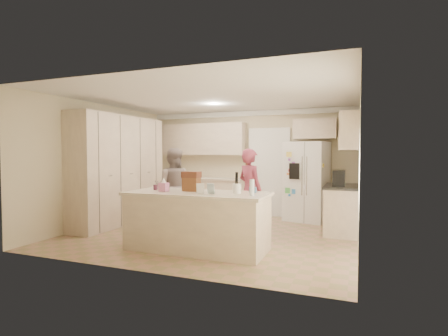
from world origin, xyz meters
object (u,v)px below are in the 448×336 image
at_px(tissue_box, 164,187).
at_px(coffee_maker, 339,178).
at_px(utensil_crock, 237,189).
at_px(refrigerator, 307,182).
at_px(dollhouse_body, 191,184).
at_px(teen_boy, 173,187).
at_px(island_base, 197,222).
at_px(teen_girl, 250,190).

bearing_deg(tissue_box, coffee_maker, 37.57).
relative_size(coffee_maker, utensil_crock, 2.00).
distance_m(refrigerator, tissue_box, 3.66).
distance_m(refrigerator, coffee_maker, 1.39).
bearing_deg(dollhouse_body, teen_boy, 129.13).
height_order(coffee_maker, teen_boy, teen_boy).
bearing_deg(refrigerator, island_base, -100.16).
height_order(coffee_maker, dollhouse_body, coffee_maker).
bearing_deg(utensil_crock, tissue_box, -172.87).
relative_size(utensil_crock, tissue_box, 1.07).
xyz_separation_m(coffee_maker, teen_boy, (-3.31, -0.43, -0.24)).
distance_m(coffee_maker, tissue_box, 3.28).
relative_size(island_base, utensil_crock, 14.67).
distance_m(refrigerator, teen_boy, 3.01).
relative_size(utensil_crock, teen_girl, 0.09).
height_order(utensil_crock, teen_girl, teen_girl).
height_order(tissue_box, teen_boy, teen_boy).
height_order(island_base, teen_girl, teen_girl).
relative_size(utensil_crock, dollhouse_body, 0.58).
bearing_deg(dollhouse_body, refrigerator, 63.95).
xyz_separation_m(island_base, dollhouse_body, (-0.15, 0.10, 0.60)).
distance_m(dollhouse_body, teen_girl, 1.56).
relative_size(refrigerator, tissue_box, 12.86).
xyz_separation_m(utensil_crock, teen_girl, (-0.24, 1.49, -0.18)).
bearing_deg(utensil_crock, teen_girl, 99.00).
xyz_separation_m(utensil_crock, dollhouse_body, (-0.80, 0.05, 0.04)).
xyz_separation_m(refrigerator, dollhouse_body, (-1.45, -2.96, 0.14)).
bearing_deg(refrigerator, tissue_box, -107.50).
xyz_separation_m(refrigerator, coffee_maker, (0.75, -1.16, 0.17)).
height_order(refrigerator, teen_boy, refrigerator).
relative_size(tissue_box, teen_boy, 0.08).
bearing_deg(teen_girl, island_base, 107.06).
bearing_deg(island_base, utensil_crock, 4.40).
bearing_deg(coffee_maker, utensil_crock, -127.12).
bearing_deg(tissue_box, teen_boy, 114.45).
bearing_deg(coffee_maker, refrigerator, 123.08).
bearing_deg(teen_girl, teen_boy, 34.49).
bearing_deg(tissue_box, island_base, 10.30).
bearing_deg(teen_boy, teen_girl, 165.48).
bearing_deg(tissue_box, utensil_crock, 7.13).
height_order(utensil_crock, tissue_box, utensil_crock).
relative_size(teen_boy, teen_girl, 1.01).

